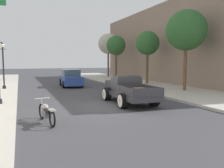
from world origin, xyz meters
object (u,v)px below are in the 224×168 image
street_lamp_far (3,62)px  street_tree_second (147,43)px  motorcycle_parked (46,112)px  street_tree_farthest (108,44)px  hotrod_truck_gunmetal (127,90)px  car_background_blue (71,78)px  street_tree_nearest (186,31)px  street_tree_third (116,46)px

street_lamp_far → street_tree_second: 13.45m
motorcycle_parked → street_tree_farthest: bearing=63.9°
motorcycle_parked → hotrod_truck_gunmetal: bearing=31.7°
hotrod_truck_gunmetal → street_lamp_far: street_lamp_far is taller
motorcycle_parked → street_tree_second: 16.39m
hotrod_truck_gunmetal → car_background_blue: car_background_blue is taller
motorcycle_parked → street_tree_second: size_ratio=0.39×
hotrod_truck_gunmetal → street_tree_nearest: 7.78m
motorcycle_parked → street_tree_nearest: size_ratio=0.34×
hotrod_truck_gunmetal → car_background_blue: (-1.26, 10.08, 0.01)m
motorcycle_parked → street_tree_nearest: (11.13, 5.52, 4.35)m
street_lamp_far → car_background_blue: bearing=10.6°
hotrod_truck_gunmetal → street_tree_nearest: size_ratio=0.80×
street_tree_third → hotrod_truck_gunmetal: bearing=-110.3°
motorcycle_parked → car_background_blue: bearing=74.3°
car_background_blue → street_lamp_far: (-5.86, -1.10, 1.62)m
street_lamp_far → street_tree_third: street_tree_third is taller
car_background_blue → street_tree_nearest: size_ratio=0.70×
car_background_blue → street_tree_second: size_ratio=0.83×
hotrod_truck_gunmetal → motorcycle_parked: bearing=-148.3°
street_tree_third → street_tree_farthest: (0.83, 5.00, 0.58)m
street_tree_second → street_tree_nearest: bearing=-90.2°
street_tree_second → street_tree_third: bearing=93.8°
motorcycle_parked → street_lamp_far: (-2.16, 12.04, 1.94)m
motorcycle_parked → street_tree_nearest: bearing=26.4°
hotrod_truck_gunmetal → street_tree_farthest: 21.89m
street_tree_nearest → street_tree_farthest: bearing=88.8°
motorcycle_parked → street_tree_farthest: 26.57m
hotrod_truck_gunmetal → street_tree_second: bearing=53.4°
car_background_blue → street_tree_second: 8.40m
hotrod_truck_gunmetal → street_tree_farthest: size_ratio=0.78×
hotrod_truck_gunmetal → street_lamp_far: bearing=128.4°
street_tree_nearest → street_tree_second: 5.91m
motorcycle_parked → street_tree_third: size_ratio=0.38×
street_tree_farthest → motorcycle_parked: bearing=-116.1°
street_tree_nearest → street_tree_farthest: size_ratio=0.98×
street_lamp_far → street_tree_third: (12.84, 6.48, 2.03)m
motorcycle_parked → car_background_blue: size_ratio=0.48×
street_tree_nearest → street_tree_second: street_tree_nearest is taller
hotrod_truck_gunmetal → street_tree_third: size_ratio=0.90×
hotrod_truck_gunmetal → motorcycle_parked: size_ratio=2.38×
hotrod_truck_gunmetal → street_tree_farthest: street_tree_farthest is taller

